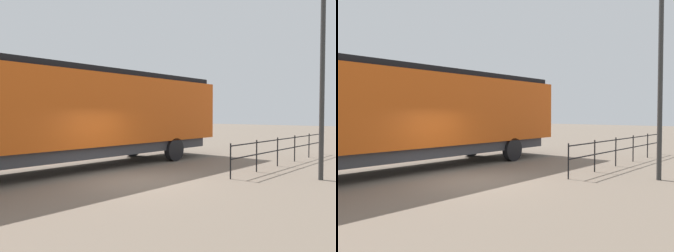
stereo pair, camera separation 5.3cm
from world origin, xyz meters
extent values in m
plane|color=#756656|center=(0.00, 0.00, 0.00)|extent=(120.00, 120.00, 0.00)
cube|color=#D15114|center=(-3.43, -0.74, 2.41)|extent=(3.20, 17.09, 2.83)
cube|color=black|center=(-3.43, 6.47, 1.99)|extent=(3.07, 2.68, 1.98)
cube|color=black|center=(-3.43, -0.74, 3.95)|extent=(2.88, 16.41, 0.24)
cube|color=#38383D|center=(-3.43, -0.74, 0.78)|extent=(2.88, 15.72, 0.45)
cylinder|color=black|center=(-4.88, 4.73, 0.55)|extent=(0.30, 1.10, 1.10)
cylinder|color=black|center=(-1.98, 4.73, 0.55)|extent=(0.30, 1.10, 1.10)
cylinder|color=#2D2D2D|center=(4.84, 4.33, 3.32)|extent=(0.16, 0.16, 6.65)
cube|color=black|center=(2.44, 7.32, 1.14)|extent=(0.04, 9.76, 0.04)
cube|color=black|center=(2.44, 7.32, 0.68)|extent=(0.04, 9.76, 0.04)
cylinder|color=black|center=(2.44, 2.44, 0.62)|extent=(0.05, 0.05, 1.24)
cylinder|color=black|center=(2.44, 4.39, 0.62)|extent=(0.05, 0.05, 1.24)
cylinder|color=black|center=(2.44, 6.35, 0.62)|extent=(0.05, 0.05, 1.24)
cylinder|color=black|center=(2.44, 8.30, 0.62)|extent=(0.05, 0.05, 1.24)
cylinder|color=black|center=(2.44, 10.25, 0.62)|extent=(0.05, 0.05, 1.24)
cylinder|color=black|center=(2.44, 12.20, 0.62)|extent=(0.05, 0.05, 1.24)
camera|label=1|loc=(8.59, -7.99, 2.24)|focal=37.28mm
camera|label=2|loc=(8.63, -7.96, 2.24)|focal=37.28mm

